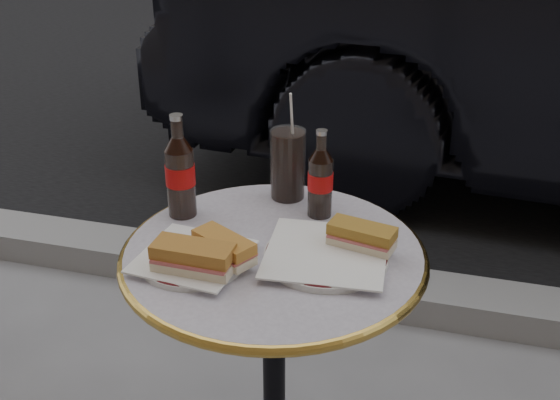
% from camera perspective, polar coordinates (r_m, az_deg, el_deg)
% --- Properties ---
extents(asphalt_road, '(40.00, 8.00, 0.00)m').
position_cam_1_polar(asphalt_road, '(6.34, 12.15, 13.33)').
color(asphalt_road, black).
rests_on(asphalt_road, ground).
extents(curb, '(40.00, 0.20, 0.12)m').
position_cam_1_polar(curb, '(2.53, 5.11, -7.01)').
color(curb, gray).
rests_on(curb, ground).
extents(bistro_table, '(0.62, 0.62, 0.73)m').
position_cam_1_polar(bistro_table, '(1.64, -0.48, -15.06)').
color(bistro_table, '#BAB2C4').
rests_on(bistro_table, ground).
extents(plate_left, '(0.26, 0.26, 0.01)m').
position_cam_1_polar(plate_left, '(1.38, -7.09, -4.83)').
color(plate_left, silver).
rests_on(plate_left, bistro_table).
extents(plate_right, '(0.27, 0.27, 0.01)m').
position_cam_1_polar(plate_right, '(1.39, 3.77, -4.56)').
color(plate_right, silver).
rests_on(plate_right, bistro_table).
extents(sandwich_left_a, '(0.15, 0.08, 0.05)m').
position_cam_1_polar(sandwich_left_a, '(1.32, -7.05, -4.77)').
color(sandwich_left_a, '#AB6E2B').
rests_on(sandwich_left_a, plate_left).
extents(sandwich_left_b, '(0.14, 0.12, 0.05)m').
position_cam_1_polar(sandwich_left_b, '(1.36, -4.56, -3.96)').
color(sandwich_left_b, '#B7772E').
rests_on(sandwich_left_b, plate_left).
extents(sandwich_right, '(0.14, 0.09, 0.05)m').
position_cam_1_polar(sandwich_right, '(1.40, 6.66, -3.04)').
color(sandwich_right, olive).
rests_on(sandwich_right, plate_right).
extents(cola_bottle_left, '(0.08, 0.08, 0.23)m').
position_cam_1_polar(cola_bottle_left, '(1.51, -8.16, 2.76)').
color(cola_bottle_left, black).
rests_on(cola_bottle_left, bistro_table).
extents(cola_bottle_right, '(0.06, 0.06, 0.20)m').
position_cam_1_polar(cola_bottle_right, '(1.50, 3.32, 2.17)').
color(cola_bottle_right, black).
rests_on(cola_bottle_right, bistro_table).
extents(cola_glass, '(0.08, 0.08, 0.16)m').
position_cam_1_polar(cola_glass, '(1.59, 0.63, 2.95)').
color(cola_glass, black).
rests_on(cola_glass, bistro_table).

